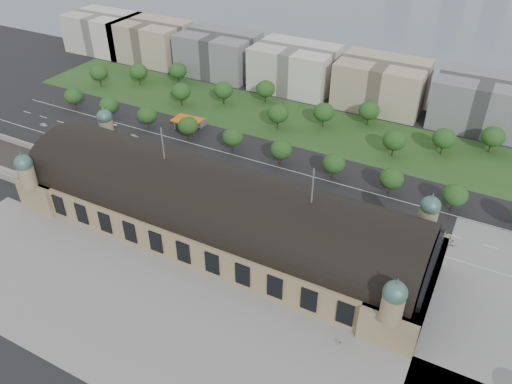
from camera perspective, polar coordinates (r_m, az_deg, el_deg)
The scene contains 53 objects.
ground at distance 180.63m, azimuth -4.48°, elevation -4.67°, with size 900.00×900.00×0.00m, color black.
station at distance 174.31m, azimuth -4.63°, elevation -2.06°, with size 150.00×48.40×44.30m.
track_cutting at distance 247.23m, azimuth -27.06°, elevation 3.27°, with size 70.00×24.00×3.10m.
plaza_south at distance 151.24m, azimuth -10.19°, elevation -15.15°, with size 190.00×48.00×0.12m, color gray.
road_slab at distance 215.44m, azimuth -3.71°, elevation 2.60°, with size 260.00×26.00×0.10m, color black.
grass_belt at distance 255.87m, azimuth 3.67°, elevation 8.11°, with size 300.00×45.00×0.10m, color #234B1E.
petrol_station at distance 250.36m, azimuth -7.21°, elevation 8.03°, with size 14.00×13.00×5.05m.
lake at distance 436.77m, azimuth 17.58°, elevation 18.05°, with size 700.00×320.00×0.08m, color slate.
office_0 at distance 365.97m, azimuth -16.95°, elevation 17.08°, with size 45.00×32.00×24.00m, color silver.
office_1 at distance 340.19m, azimuth -11.79°, elevation 16.53°, with size 45.00×32.00×24.00m, color #B5A78E.
office_2 at distance 312.21m, azimuth -4.29°, elevation 15.50°, with size 45.00×32.00×24.00m, color gray.
office_3 at distance 290.20m, azimuth 4.42°, elevation 13.98°, with size 45.00×32.00×24.00m, color silver.
office_4 at distance 275.61m, azimuth 14.14°, elevation 11.89°, with size 45.00×32.00×24.00m, color #B5A78E.
office_5 at distance 269.64m, azimuth 24.43°, elevation 9.27°, with size 45.00×32.00×24.00m, color gray.
tree_row_0 at distance 281.32m, azimuth -20.13°, elevation 10.26°, with size 9.60×9.60×11.52m.
tree_row_1 at distance 265.02m, azimuth -16.46°, elevation 9.49°, with size 9.60×9.60×11.52m.
tree_row_2 at distance 249.96m, azimuth -12.35°, elevation 8.58°, with size 9.60×9.60×11.52m.
tree_row_3 at distance 236.38m, azimuth -7.76°, elevation 7.51°, with size 9.60×9.60×11.52m.
tree_row_4 at distance 224.55m, azimuth -2.68°, elevation 6.26°, with size 9.60×9.60×11.52m.
tree_row_5 at distance 214.77m, azimuth 2.88°, elevation 4.83°, with size 9.60×9.60×11.52m.
tree_row_6 at distance 207.31m, azimuth 8.88°, elevation 3.23°, with size 9.60×9.60×11.52m.
tree_row_7 at distance 202.44m, azimuth 15.23°, elevation 1.49°, with size 9.60×9.60×11.52m.
tree_row_8 at distance 200.35m, azimuth 21.79°, elevation -0.32°, with size 9.60×9.60×11.52m.
tree_belt_0 at distance 306.79m, azimuth -17.53°, elevation 12.88°, with size 10.40×10.40×12.48m.
tree_belt_1 at distance 302.53m, azimuth -13.28°, elevation 13.25°, with size 10.40×10.40×12.48m.
tree_belt_2 at distance 299.89m, azimuth -8.93°, elevation 13.56°, with size 10.40×10.40×12.48m.
tree_belt_3 at distance 271.49m, azimuth -8.58°, elevation 11.29°, with size 10.40×10.40×12.48m.
tree_belt_4 at distance 270.69m, azimuth -3.74°, elevation 11.54°, with size 10.40×10.40×12.48m.
tree_belt_5 at distance 271.76m, azimuth 1.10°, elevation 11.70°, with size 10.40×10.40×12.48m.
tree_belt_6 at distance 244.52m, azimuth 2.53°, elevation 8.93°, with size 10.40×10.40×12.48m.
tree_belt_7 at distance 248.04m, azimuth 7.76°, elevation 9.03°, with size 10.40×10.40×12.48m.
tree_belt_8 at distance 253.51m, azimuth 12.80°, elevation 9.06°, with size 10.40×10.40×12.48m.
tree_belt_9 at distance 228.85m, azimuth 15.54°, elevation 5.71°, with size 10.40×10.40×12.48m.
tree_belt_10 at distance 237.22m, azimuth 20.70°, elevation 5.74°, with size 10.40×10.40×12.48m.
tree_belt_11 at distance 247.35m, azimuth 25.47°, elevation 5.73°, with size 10.40×10.40×12.48m.
traffic_car_0 at distance 271.60m, azimuth -23.13°, elevation 7.11°, with size 1.74×4.33×1.47m, color silver.
traffic_car_1 at distance 245.89m, azimuth -13.77°, elevation 6.16°, with size 1.57×4.50×1.48m, color #92969A.
traffic_car_2 at distance 239.91m, azimuth -15.09°, elevation 5.21°, with size 2.72×5.91×1.64m, color black.
traffic_car_3 at distance 226.05m, azimuth -8.61°, elevation 4.16°, with size 2.28×5.60×1.62m, color maroon.
traffic_car_4 at distance 201.05m, azimuth 0.44°, elevation 0.34°, with size 1.85×4.60×1.57m, color #16223F.
traffic_car_5 at distance 195.93m, azimuth 11.23°, elevation -1.51°, with size 1.38×3.96×1.30m, color slate.
traffic_car_6 at distance 187.66m, azimuth 20.94°, elevation -5.25°, with size 2.67×5.79×1.61m, color silver.
parked_car_0 at distance 235.26m, azimuth -17.72°, elevation 4.10°, with size 1.70×4.86×1.60m, color black.
parked_car_1 at distance 237.17m, azimuth -16.95°, elevation 4.50°, with size 2.63×5.70×1.58m, color maroon.
parked_car_2 at distance 228.58m, azimuth -15.31°, elevation 3.61°, with size 2.27×5.59×1.62m, color #1D1948.
parked_car_3 at distance 216.74m, azimuth -10.28°, elevation 2.48°, with size 1.57×3.90×1.33m, color #56595D.
parked_car_4 at distance 212.97m, azimuth -10.45°, elevation 1.83°, with size 1.39×3.99×1.31m, color silver.
parked_car_5 at distance 214.68m, azimuth -11.12°, elevation 2.04°, with size 2.22×4.83×1.34m, color gray.
parked_car_6 at distance 213.86m, azimuth -9.68°, elevation 2.10°, with size 2.15×5.30×1.54m, color black.
bus_west at distance 205.06m, azimuth -1.77°, elevation 1.39°, with size 2.87×12.25×3.41m, color red.
bus_mid at distance 204.49m, azimuth -1.35°, elevation 1.22°, with size 2.46×10.51×2.93m, color silver.
bus_east at distance 188.74m, azimuth 9.81°, elevation -2.47°, with size 3.03×12.94×3.60m, color #BBB3AD.
pedestrian_0 at distance 146.39m, azimuth 9.55°, elevation -16.77°, with size 0.86×0.49×1.76m, color gray.
Camera 1 is at (77.56, -116.34, 114.36)m, focal length 35.00 mm.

